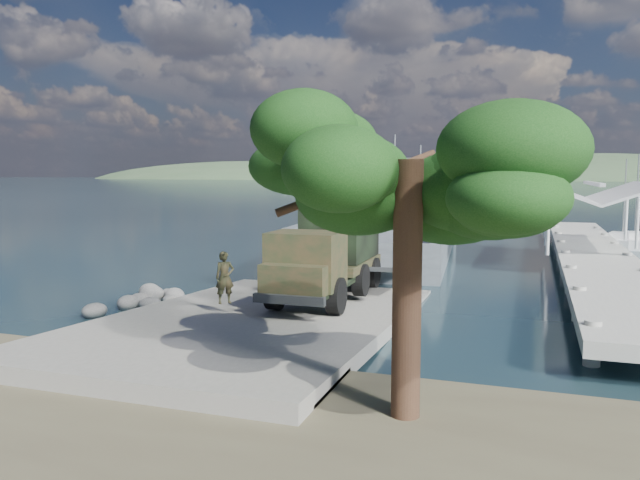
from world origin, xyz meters
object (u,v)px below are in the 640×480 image
(soldier, at_px, (225,288))
(overhang_tree, at_px, (389,168))
(landing_craft, at_px, (393,240))
(sailboat_far, at_px, (635,242))
(pier, at_px, (592,243))
(military_truck, at_px, (330,249))
(sailboat_near, at_px, (622,242))

(soldier, height_order, overhang_tree, overhang_tree)
(landing_craft, height_order, sailboat_far, landing_craft)
(soldier, bearing_deg, pier, 13.97)
(landing_craft, height_order, overhang_tree, landing_craft)
(soldier, bearing_deg, landing_craft, 47.18)
(military_truck, height_order, soldier, military_truck)
(overhang_tree, bearing_deg, soldier, 138.31)
(military_truck, distance_m, soldier, 5.30)
(military_truck, xyz_separation_m, soldier, (-2.73, -4.41, -1.08))
(sailboat_far, bearing_deg, overhang_tree, -106.19)
(sailboat_near, height_order, overhang_tree, overhang_tree)
(overhang_tree, bearing_deg, sailboat_far, 75.10)
(landing_craft, bearing_deg, pier, -24.70)
(pier, bearing_deg, military_truck, -126.61)
(pier, distance_m, sailboat_far, 13.98)
(military_truck, relative_size, sailboat_far, 1.20)
(military_truck, bearing_deg, overhang_tree, -66.48)
(soldier, bearing_deg, military_truck, 17.79)
(landing_craft, height_order, military_truck, landing_craft)
(overhang_tree, bearing_deg, sailboat_near, 76.29)
(pier, bearing_deg, overhang_tree, -103.56)
(pier, distance_m, sailboat_near, 13.61)
(military_truck, relative_size, overhang_tree, 1.11)
(military_truck, height_order, sailboat_far, sailboat_far)
(sailboat_far, relative_size, overhang_tree, 0.92)
(pier, height_order, sailboat_near, sailboat_near)
(sailboat_near, xyz_separation_m, overhang_tree, (-9.78, -40.11, 5.52))
(sailboat_far, bearing_deg, pier, -108.85)
(sailboat_near, relative_size, sailboat_far, 0.95)
(landing_craft, xyz_separation_m, overhang_tree, (6.79, -31.70, 5.08))
(sailboat_far, distance_m, overhang_tree, 41.99)
(pier, bearing_deg, sailboat_far, 72.43)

